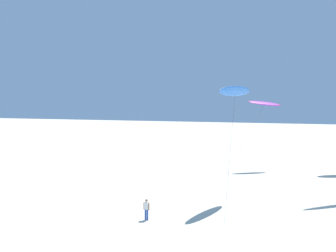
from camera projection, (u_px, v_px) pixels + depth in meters
flying_kite_1 at (235, 91)px, 36.76m from camera, size 2.84×9.54×10.64m
flying_kite_3 at (265, 103)px, 54.40m from camera, size 5.77×11.32×9.21m
person_foreground_walker at (146, 209)px, 32.07m from camera, size 0.51×0.23×1.66m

